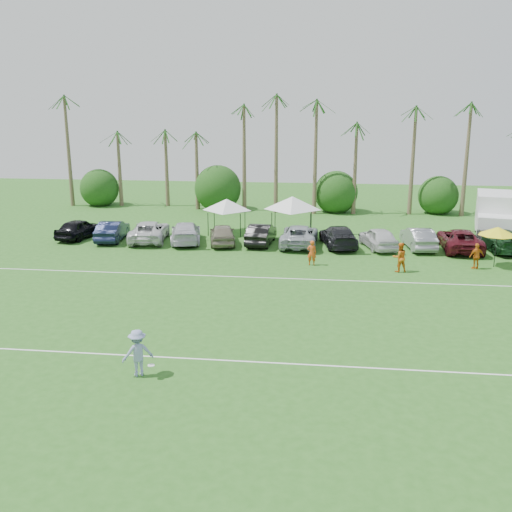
# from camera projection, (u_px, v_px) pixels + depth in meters

# --- Properties ---
(ground) EXTENTS (120.00, 120.00, 0.00)m
(ground) POSITION_uv_depth(u_px,v_px,m) (192.00, 381.00, 21.86)
(ground) COLOR #285F1C
(ground) RESTS_ON ground
(field_lines) EXTENTS (80.00, 12.10, 0.01)m
(field_lines) POSITION_uv_depth(u_px,v_px,m) (227.00, 310.00, 29.55)
(field_lines) COLOR white
(field_lines) RESTS_ON ground
(palm_tree_0) EXTENTS (2.40, 2.40, 8.90)m
(palm_tree_0) POSITION_uv_depth(u_px,v_px,m) (65.00, 134.00, 59.02)
(palm_tree_0) COLOR brown
(palm_tree_0) RESTS_ON ground
(palm_tree_1) EXTENTS (2.40, 2.40, 9.90)m
(palm_tree_1) POSITION_uv_depth(u_px,v_px,m) (111.00, 126.00, 58.22)
(palm_tree_1) COLOR brown
(palm_tree_1) RESTS_ON ground
(palm_tree_2) EXTENTS (2.40, 2.40, 10.90)m
(palm_tree_2) POSITION_uv_depth(u_px,v_px,m) (159.00, 117.00, 57.42)
(palm_tree_2) COLOR brown
(palm_tree_2) RESTS_ON ground
(palm_tree_3) EXTENTS (2.40, 2.40, 11.90)m
(palm_tree_3) POSITION_uv_depth(u_px,v_px,m) (197.00, 109.00, 56.75)
(palm_tree_3) COLOR brown
(palm_tree_3) RESTS_ON ground
(palm_tree_4) EXTENTS (2.40, 2.40, 8.90)m
(palm_tree_4) POSITION_uv_depth(u_px,v_px,m) (237.00, 135.00, 56.93)
(palm_tree_4) COLOR brown
(palm_tree_4) RESTS_ON ground
(palm_tree_5) EXTENTS (2.40, 2.40, 9.90)m
(palm_tree_5) POSITION_uv_depth(u_px,v_px,m) (277.00, 127.00, 56.25)
(palm_tree_5) COLOR brown
(palm_tree_5) RESTS_ON ground
(palm_tree_6) EXTENTS (2.40, 2.40, 10.90)m
(palm_tree_6) POSITION_uv_depth(u_px,v_px,m) (318.00, 118.00, 55.57)
(palm_tree_6) COLOR brown
(palm_tree_6) RESTS_ON ground
(palm_tree_7) EXTENTS (2.40, 2.40, 11.90)m
(palm_tree_7) POSITION_uv_depth(u_px,v_px,m) (360.00, 109.00, 54.89)
(palm_tree_7) COLOR brown
(palm_tree_7) RESTS_ON ground
(palm_tree_8) EXTENTS (2.40, 2.40, 8.90)m
(palm_tree_8) POSITION_uv_depth(u_px,v_px,m) (411.00, 136.00, 54.96)
(palm_tree_8) COLOR brown
(palm_tree_8) RESTS_ON ground
(palm_tree_9) EXTENTS (2.40, 2.40, 9.90)m
(palm_tree_9) POSITION_uv_depth(u_px,v_px,m) (465.00, 127.00, 54.16)
(palm_tree_9) COLOR brown
(palm_tree_9) RESTS_ON ground
(bush_tree_0) EXTENTS (4.00, 4.00, 4.00)m
(bush_tree_0) POSITION_uv_depth(u_px,v_px,m) (101.00, 188.00, 61.07)
(bush_tree_0) COLOR brown
(bush_tree_0) RESTS_ON ground
(bush_tree_1) EXTENTS (4.00, 4.00, 4.00)m
(bush_tree_1) POSITION_uv_depth(u_px,v_px,m) (220.00, 190.00, 59.56)
(bush_tree_1) COLOR brown
(bush_tree_1) RESTS_ON ground
(bush_tree_2) EXTENTS (4.00, 4.00, 4.00)m
(bush_tree_2) POSITION_uv_depth(u_px,v_px,m) (336.00, 192.00, 58.17)
(bush_tree_2) COLOR brown
(bush_tree_2) RESTS_ON ground
(bush_tree_3) EXTENTS (4.00, 4.00, 4.00)m
(bush_tree_3) POSITION_uv_depth(u_px,v_px,m) (436.00, 194.00, 57.01)
(bush_tree_3) COLOR brown
(bush_tree_3) RESTS_ON ground
(sideline_player_a) EXTENTS (0.63, 0.43, 1.68)m
(sideline_player_a) POSITION_uv_depth(u_px,v_px,m) (312.00, 253.00, 37.79)
(sideline_player_a) COLOR #DB4F18
(sideline_player_a) RESTS_ON ground
(sideline_player_b) EXTENTS (1.09, 0.95, 1.90)m
(sideline_player_b) POSITION_uv_depth(u_px,v_px,m) (400.00, 257.00, 36.23)
(sideline_player_b) COLOR orange
(sideline_player_b) RESTS_ON ground
(sideline_player_c) EXTENTS (1.08, 0.71, 1.71)m
(sideline_player_c) POSITION_uv_depth(u_px,v_px,m) (477.00, 256.00, 36.88)
(sideline_player_c) COLOR #CC6416
(sideline_player_c) RESTS_ON ground
(box_truck) EXTENTS (4.09, 7.27, 3.54)m
(box_truck) POSITION_uv_depth(u_px,v_px,m) (494.00, 215.00, 45.30)
(box_truck) COLOR white
(box_truck) RESTS_ON ground
(canopy_tent_left) EXTENTS (4.12, 4.12, 3.34)m
(canopy_tent_left) POSITION_uv_depth(u_px,v_px,m) (227.00, 199.00, 47.01)
(canopy_tent_left) COLOR black
(canopy_tent_left) RESTS_ON ground
(canopy_tent_right) EXTENTS (4.67, 4.67, 3.79)m
(canopy_tent_right) POSITION_uv_depth(u_px,v_px,m) (292.00, 196.00, 45.88)
(canopy_tent_right) COLOR black
(canopy_tent_right) RESTS_ON ground
(market_umbrella) EXTENTS (2.42, 2.42, 2.69)m
(market_umbrella) POSITION_uv_depth(u_px,v_px,m) (498.00, 231.00, 36.95)
(market_umbrella) COLOR black
(market_umbrella) RESTS_ON ground
(frisbee_player) EXTENTS (1.43, 1.21, 1.89)m
(frisbee_player) POSITION_uv_depth(u_px,v_px,m) (138.00, 353.00, 22.16)
(frisbee_player) COLOR #8691BF
(frisbee_player) RESTS_ON ground
(parked_car_0) EXTENTS (2.66, 4.91, 1.59)m
(parked_car_0) POSITION_uv_depth(u_px,v_px,m) (79.00, 229.00, 45.54)
(parked_car_0) COLOR black
(parked_car_0) RESTS_ON ground
(parked_car_1) EXTENTS (2.14, 4.95, 1.59)m
(parked_car_1) POSITION_uv_depth(u_px,v_px,m) (112.00, 231.00, 44.82)
(parked_car_1) COLOR #111933
(parked_car_1) RESTS_ON ground
(parked_car_2) EXTENTS (3.39, 6.01, 1.59)m
(parked_car_2) POSITION_uv_depth(u_px,v_px,m) (149.00, 231.00, 44.67)
(parked_car_2) COLOR silver
(parked_car_2) RESTS_ON ground
(parked_car_3) EXTENTS (3.33, 5.81, 1.59)m
(parked_car_3) POSITION_uv_depth(u_px,v_px,m) (186.00, 232.00, 44.23)
(parked_car_3) COLOR silver
(parked_car_3) RESTS_ON ground
(parked_car_4) EXTENTS (2.79, 4.94, 1.59)m
(parked_car_4) POSITION_uv_depth(u_px,v_px,m) (222.00, 234.00, 43.65)
(parked_car_4) COLOR gray
(parked_car_4) RESTS_ON ground
(parked_car_5) EXTENTS (2.03, 4.93, 1.59)m
(parked_car_5) POSITION_uv_depth(u_px,v_px,m) (261.00, 234.00, 43.67)
(parked_car_5) COLOR black
(parked_car_5) RESTS_ON ground
(parked_car_6) EXTENTS (2.79, 5.78, 1.59)m
(parked_car_6) POSITION_uv_depth(u_px,v_px,m) (299.00, 235.00, 43.16)
(parked_car_6) COLOR #A4AAB2
(parked_car_6) RESTS_ON ground
(parked_car_7) EXTENTS (3.19, 5.78, 1.59)m
(parked_car_7) POSITION_uv_depth(u_px,v_px,m) (338.00, 236.00, 42.92)
(parked_car_7) COLOR black
(parked_car_7) RESTS_ON ground
(parked_car_8) EXTENTS (3.01, 4.98, 1.59)m
(parked_car_8) POSITION_uv_depth(u_px,v_px,m) (378.00, 238.00, 42.32)
(parked_car_8) COLOR silver
(parked_car_8) RESTS_ON ground
(parked_car_9) EXTENTS (2.22, 4.97, 1.59)m
(parked_car_9) POSITION_uv_depth(u_px,v_px,m) (418.00, 238.00, 42.29)
(parked_car_9) COLOR gray
(parked_car_9) RESTS_ON ground
(parked_car_10) EXTENTS (2.68, 5.73, 1.59)m
(parked_car_10) POSITION_uv_depth(u_px,v_px,m) (460.00, 240.00, 41.78)
(parked_car_10) COLOR #52111B
(parked_car_10) RESTS_ON ground
(parked_car_11) EXTENTS (2.74, 5.66, 1.59)m
(parked_car_11) POSITION_uv_depth(u_px,v_px,m) (500.00, 240.00, 41.72)
(parked_car_11) COLOR #143718
(parked_car_11) RESTS_ON ground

